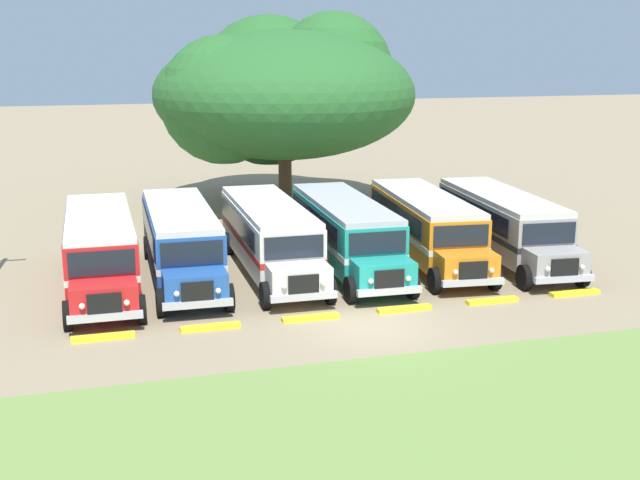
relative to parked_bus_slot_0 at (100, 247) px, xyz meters
name	(u,v)px	position (x,y,z in m)	size (l,w,h in m)	color
ground_plane	(371,327)	(8.47, -7.44, -1.58)	(220.00, 220.00, 0.00)	#937F60
foreground_grass_strip	(483,435)	(8.47, -15.54, -1.58)	(80.00, 11.05, 0.01)	olive
parked_bus_slot_0	(100,247)	(0.00, 0.00, 0.00)	(2.75, 10.85, 2.82)	red
parked_bus_slot_1	(181,239)	(3.16, 0.50, 0.00)	(2.91, 10.87, 2.82)	#23519E
parked_bus_slot_2	(270,234)	(6.80, 0.32, 0.00)	(2.84, 10.86, 2.82)	silver
parked_bus_slot_3	(346,230)	(10.02, 0.11, 0.00)	(3.02, 10.88, 2.82)	teal
parked_bus_slot_4	(426,224)	(13.75, 0.28, 0.00)	(3.59, 10.98, 2.82)	orange
parked_bus_slot_5	(503,222)	(17.17, -0.27, 0.00)	(3.47, 10.96, 2.82)	#9E9993
curb_wheelstop_0	(103,337)	(-0.16, -6.14, -1.51)	(2.00, 0.36, 0.15)	yellow
curb_wheelstop_1	(210,327)	(3.29, -6.14, -1.51)	(2.00, 0.36, 0.15)	yellow
curb_wheelstop_2	(311,318)	(6.74, -6.14, -1.51)	(2.00, 0.36, 0.15)	yellow
curb_wheelstop_3	(404,309)	(10.19, -6.14, -1.51)	(2.00, 0.36, 0.15)	yellow
curb_wheelstop_4	(492,301)	(13.64, -6.14, -1.51)	(2.00, 0.36, 0.15)	yellow
curb_wheelstop_5	(575,293)	(17.09, -6.14, -1.51)	(2.00, 0.36, 0.15)	yellow
broad_shade_tree	(280,92)	(10.64, 14.45, 5.00)	(14.65, 15.85, 11.12)	brown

